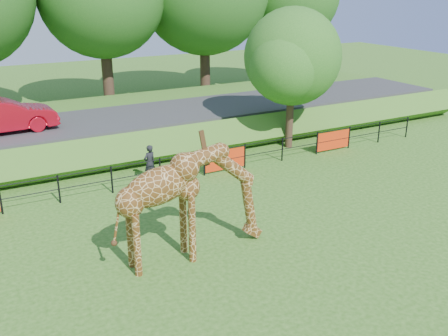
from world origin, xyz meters
The scene contains 8 objects.
ground centered at (0.00, 0.00, 0.00)m, with size 90.00×90.00×0.00m, color #285415.
giraffe centered at (-1.27, 2.18, 1.70)m, with size 4.77×0.88×3.41m, color #543111, non-canonical shape.
perimeter_fence centered at (0.00, 8.00, 0.55)m, with size 28.07×0.10×1.10m, color black, non-canonical shape.
embankment centered at (0.00, 15.50, 0.65)m, with size 40.00×9.00×1.30m, color #285415.
road centered at (0.00, 14.00, 1.36)m, with size 40.00×5.00×0.12m, color #313134.
car_red centered at (-5.15, 13.77, 2.19)m, with size 1.63×4.66×1.54m, color red.
visitor centered at (-0.24, 8.52, 0.77)m, with size 0.56×0.37×1.55m, color black.
tree_east centered at (7.60, 9.63, 4.28)m, with size 5.40×4.71×6.76m.
Camera 1 is at (-6.72, -9.88, 7.65)m, focal length 40.00 mm.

